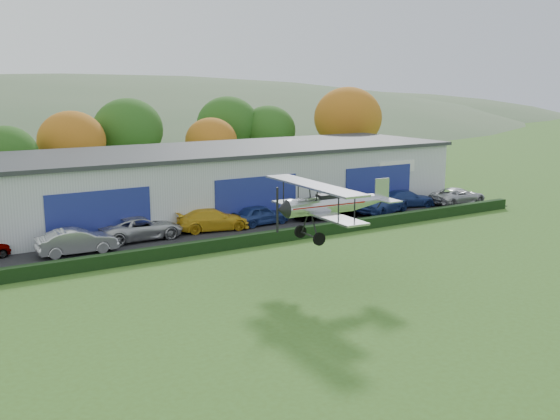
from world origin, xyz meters
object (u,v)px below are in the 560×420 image
car_4 (260,215)px  biplane (330,203)px  hangar (221,179)px  car_1 (77,241)px  car_2 (141,228)px  car_7 (407,199)px  car_6 (381,203)px  car_5 (323,209)px  car_8 (458,196)px  car_3 (212,220)px

car_4 → biplane: 15.19m
hangar → car_1: 16.25m
car_2 → car_4: car_2 is taller
car_4 → car_7: car_4 is taller
car_4 → car_6: 10.74m
hangar → car_4: bearing=-90.5°
car_6 → car_7: car_6 is taller
car_5 → car_8: size_ratio=0.95×
car_1 → car_4: (14.01, 1.26, -0.05)m
car_4 → car_8: 19.02m
car_3 → car_8: 22.93m
car_2 → biplane: bearing=-160.5°
car_1 → car_3: bearing=-80.0°
hangar → car_5: 9.34m
car_3 → car_6: 14.65m
car_3 → car_7: size_ratio=1.12×
hangar → car_2: 11.46m
car_8 → hangar: bearing=66.2°
car_6 → car_8: size_ratio=1.08×
car_5 → car_6: (5.55, -0.41, -0.04)m
car_1 → car_2: size_ratio=0.85×
car_1 → car_3: car_1 is taller
car_3 → car_4: size_ratio=1.23×
car_6 → car_4: bearing=63.7°
car_1 → car_6: car_1 is taller
car_1 → car_4: size_ratio=1.11×
car_1 → car_8: (32.93, -0.74, -0.07)m
car_4 → car_5: bearing=-102.9°
hangar → car_6: size_ratio=7.15×
car_4 → car_6: car_6 is taller
biplane → car_4: bearing=77.6°
car_1 → car_6: (24.66, -0.13, -0.02)m
car_7 → biplane: size_ratio=0.60×
car_3 → biplane: biplane is taller
hangar → car_8: hangar is taller
car_3 → hangar: bearing=-22.1°
car_2 → car_7: car_2 is taller
biplane → car_1: bearing=131.0°
hangar → car_5: hangar is taller
car_5 → biplane: 16.44m
car_1 → biplane: 16.76m
car_8 → car_1: bearing=89.6°
car_6 → car_8: car_6 is taller
biplane → hangar: bearing=82.3°
car_2 → car_3: size_ratio=1.06×
car_5 → car_6: car_5 is taller
car_1 → car_8: 32.93m
car_6 → car_2: bearing=66.4°
car_2 → car_5: 14.43m
car_7 → car_8: 4.78m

